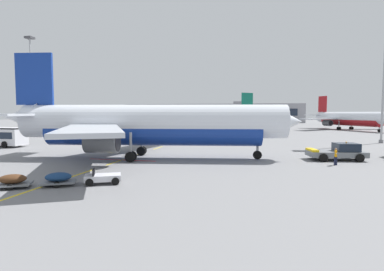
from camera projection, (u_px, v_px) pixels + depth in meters
name	position (u px, v px, depth m)	size (l,w,h in m)	color
ground	(307.00, 147.00, 47.43)	(400.00, 400.00, 0.00)	slate
apron_paint_markings	(164.00, 146.00, 49.63)	(8.00, 95.17, 0.01)	yellow
airliner_foreground	(148.00, 124.00, 35.85)	(34.75, 34.17, 12.20)	silver
pushback_tug	(338.00, 152.00, 34.76)	(6.40, 4.00, 2.08)	slate
airliner_mid_left	(349.00, 118.00, 94.21)	(27.75, 29.38, 10.85)	silver
airliner_far_center	(212.00, 119.00, 83.95)	(26.94, 25.58, 10.96)	silver
baggage_train	(36.00, 180.00, 22.17)	(11.04, 6.47, 1.14)	silver
ground_crew_worker	(336.00, 155.00, 31.32)	(0.35, 0.67, 1.75)	#191E38
apron_light_mast_near	(31.00, 74.00, 76.42)	(1.80, 1.80, 23.75)	slate
terminal_satellite	(213.00, 113.00, 180.19)	(98.45, 25.13, 11.63)	gray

